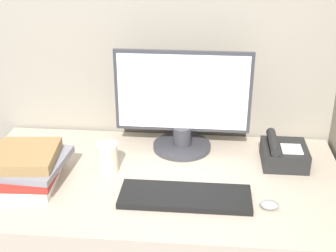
# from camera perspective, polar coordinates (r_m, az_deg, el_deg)

# --- Properties ---
(cubicle_panel_rear) EXTENTS (1.79, 0.04, 1.64)m
(cubicle_panel_rear) POSITION_cam_1_polar(r_m,az_deg,el_deg) (2.08, -0.18, 1.04)
(cubicle_panel_rear) COLOR gray
(cubicle_panel_rear) RESTS_ON ground_plane
(monitor) EXTENTS (0.54, 0.24, 0.42)m
(monitor) POSITION_cam_1_polar(r_m,az_deg,el_deg) (1.87, 1.78, 2.40)
(monitor) COLOR #333338
(monitor) RESTS_ON desk
(keyboard) EXTENTS (0.45, 0.16, 0.02)m
(keyboard) POSITION_cam_1_polar(r_m,az_deg,el_deg) (1.62, 2.11, -8.60)
(keyboard) COLOR black
(keyboard) RESTS_ON desk
(mouse) EXTENTS (0.06, 0.05, 0.03)m
(mouse) POSITION_cam_1_polar(r_m,az_deg,el_deg) (1.61, 12.27, -9.37)
(mouse) COLOR gray
(mouse) RESTS_ON desk
(coffee_cup) EXTENTS (0.08, 0.08, 0.12)m
(coffee_cup) POSITION_cam_1_polar(r_m,az_deg,el_deg) (1.77, -7.38, -3.84)
(coffee_cup) COLOR beige
(coffee_cup) RESTS_ON desk
(book_stack) EXTENTS (0.27, 0.29, 0.13)m
(book_stack) POSITION_cam_1_polar(r_m,az_deg,el_deg) (1.76, -16.75, -4.82)
(book_stack) COLOR silver
(book_stack) RESTS_ON desk
(desk_telephone) EXTENTS (0.17, 0.18, 0.11)m
(desk_telephone) POSITION_cam_1_polar(r_m,az_deg,el_deg) (1.87, 13.87, -3.29)
(desk_telephone) COLOR black
(desk_telephone) RESTS_ON desk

